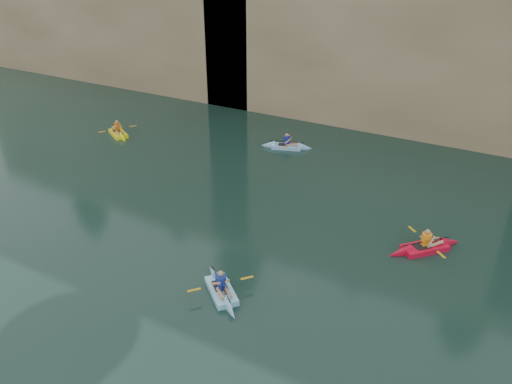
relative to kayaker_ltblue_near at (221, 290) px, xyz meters
The scene contains 9 objects.
cliff 25.41m from the kayaker_ltblue_near, 93.07° to the left, with size 70.00×16.00×12.00m, color tan.
cliff_slab_west 27.93m from the kayaker_ltblue_near, 140.97° to the left, with size 26.00×2.40×10.56m, color tan.
cliff_slab_center 18.17m from the kayaker_ltblue_near, 87.77° to the left, with size 24.00×2.40×11.40m, color tan.
sea_cave_west 25.57m from the kayaker_ltblue_near, 139.28° to the left, with size 4.50×1.00×4.00m, color black.
sea_cave_center 17.53m from the kayaker_ltblue_near, 107.75° to the left, with size 3.50×1.00×3.20m, color black.
kayaker_ltblue_near is the anchor object (origin of this frame).
kayaker_red_far 7.55m from the kayaker_ltblue_near, 47.63° to the left, with size 2.49×2.61×1.08m.
kayaker_yellow 15.32m from the kayaker_ltblue_near, 144.71° to the left, with size 2.63×1.92×1.09m.
kayaker_ltblue_mid 12.22m from the kayaker_ltblue_near, 106.23° to the left, with size 2.77×1.98×1.03m.
Camera 1 is at (8.35, -5.07, 10.17)m, focal length 35.00 mm.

